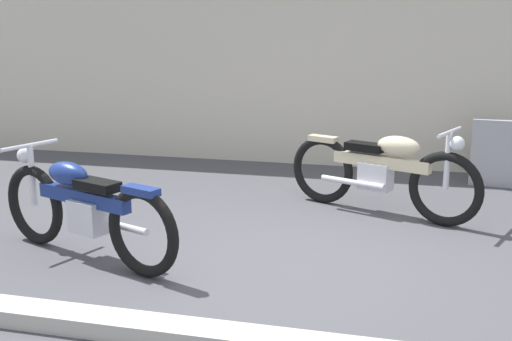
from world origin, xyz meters
The scene contains 6 objects.
ground_plane centered at (0.00, 0.00, 0.00)m, with size 40.00×40.00×0.00m, color #47474C.
building_wall centered at (0.00, 3.97, 1.69)m, with size 18.00×0.30×3.38m, color beige.
curb_strip centered at (0.00, -1.38, 0.06)m, with size 18.00×0.24×0.12m, color #B7B2A8.
stone_marker centered at (2.03, 3.21, 0.41)m, with size 0.64×0.20×0.83m, color #9E9EA3.
motorcycle_cream centered at (0.68, 1.66, 0.46)m, with size 2.02×1.01×0.96m.
motorcycle_blue centered at (-1.71, -0.22, 0.45)m, with size 1.97×0.92×0.93m.
Camera 1 is at (0.88, -4.64, 1.94)m, focal length 42.72 mm.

